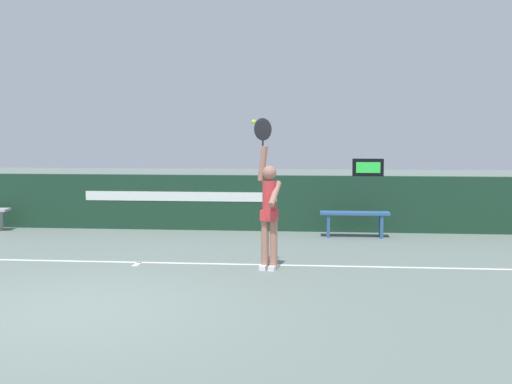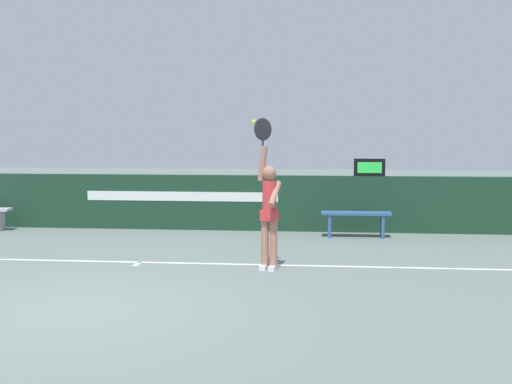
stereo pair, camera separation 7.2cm
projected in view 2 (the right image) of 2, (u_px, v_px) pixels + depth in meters
The scene contains 7 objects.
ground_plane at pixel (75, 308), 7.78m from camera, with size 60.00×60.00×0.00m, color slate.
court_lines at pixel (78, 305), 7.89m from camera, with size 12.30×5.46×0.00m.
back_wall at pixel (186, 202), 14.06m from camera, with size 18.08×0.18×1.18m.
speed_display at pixel (369, 167), 13.60m from camera, with size 0.64×0.15×0.36m.
tennis_player at pixel (269, 208), 9.90m from camera, with size 0.44×0.44×2.32m.
tennis_ball at pixel (254, 122), 9.65m from camera, with size 0.07×0.07×0.07m.
courtside_bench_far at pixel (356, 218), 13.01m from camera, with size 1.38×0.37×0.51m.
Camera 2 is at (2.93, -7.36, 2.09)m, focal length 45.78 mm.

